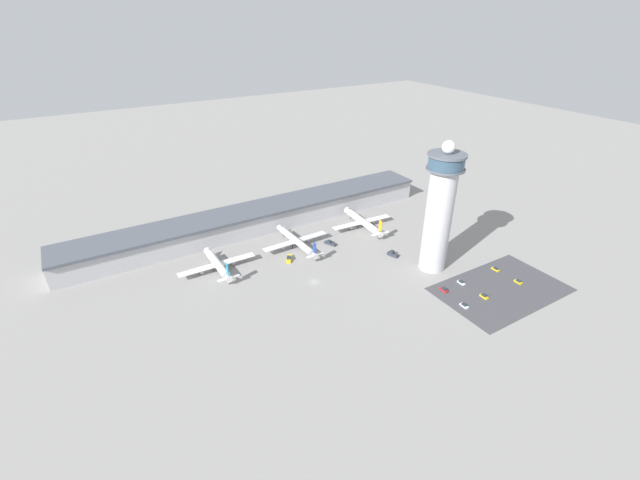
{
  "coord_description": "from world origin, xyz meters",
  "views": [
    {
      "loc": [
        -89.71,
        -155.52,
        121.85
      ],
      "look_at": [
        18.29,
        24.67,
        7.61
      ],
      "focal_mm": 24.0,
      "sensor_mm": 36.0,
      "label": 1
    }
  ],
  "objects_px": {
    "airplane_gate_bravo": "(296,241)",
    "service_truck_fuel": "(393,254)",
    "airplane_gate_charlie": "(363,222)",
    "car_silver_sedan": "(518,282)",
    "car_green_van": "(484,296)",
    "car_red_hatchback": "(464,306)",
    "service_truck_baggage": "(330,243)",
    "car_yellow_taxi": "(444,290)",
    "car_maroon_suv": "(461,283)",
    "control_tower": "(440,209)",
    "service_truck_catering": "(289,259)",
    "car_navy_sedan": "(496,269)",
    "airplane_gate_alpha": "(218,264)"
  },
  "relations": [
    {
      "from": "airplane_gate_bravo",
      "to": "service_truck_fuel",
      "type": "bearing_deg",
      "value": -40.69
    },
    {
      "from": "airplane_gate_charlie",
      "to": "car_silver_sedan",
      "type": "relative_size",
      "value": 9.99
    },
    {
      "from": "car_green_van",
      "to": "car_red_hatchback",
      "type": "distance_m",
      "value": 13.67
    },
    {
      "from": "service_truck_baggage",
      "to": "car_green_van",
      "type": "bearing_deg",
      "value": -66.58
    },
    {
      "from": "airplane_gate_charlie",
      "to": "car_green_van",
      "type": "distance_m",
      "value": 89.99
    },
    {
      "from": "car_yellow_taxi",
      "to": "car_maroon_suv",
      "type": "bearing_deg",
      "value": 0.25
    },
    {
      "from": "control_tower",
      "to": "service_truck_catering",
      "type": "distance_m",
      "value": 83.54
    },
    {
      "from": "airplane_gate_charlie",
      "to": "service_truck_catering",
      "type": "bearing_deg",
      "value": -169.19
    },
    {
      "from": "service_truck_catering",
      "to": "car_maroon_suv",
      "type": "distance_m",
      "value": 90.87
    },
    {
      "from": "service_truck_catering",
      "to": "service_truck_baggage",
      "type": "bearing_deg",
      "value": 6.52
    },
    {
      "from": "control_tower",
      "to": "car_maroon_suv",
      "type": "bearing_deg",
      "value": -84.53
    },
    {
      "from": "airplane_gate_charlie",
      "to": "car_silver_sedan",
      "type": "height_order",
      "value": "airplane_gate_charlie"
    },
    {
      "from": "car_yellow_taxi",
      "to": "car_navy_sedan",
      "type": "bearing_deg",
      "value": -0.64
    },
    {
      "from": "service_truck_catering",
      "to": "car_navy_sedan",
      "type": "bearing_deg",
      "value": -36.24
    },
    {
      "from": "service_truck_baggage",
      "to": "car_red_hatchback",
      "type": "distance_m",
      "value": 84.96
    },
    {
      "from": "service_truck_fuel",
      "to": "car_red_hatchback",
      "type": "distance_m",
      "value": 53.05
    },
    {
      "from": "airplane_gate_charlie",
      "to": "car_yellow_taxi",
      "type": "xyz_separation_m",
      "value": [
        -5.84,
        -75.75,
        -3.71
      ]
    },
    {
      "from": "car_silver_sedan",
      "to": "car_navy_sedan",
      "type": "xyz_separation_m",
      "value": [
        -0.11,
        13.78,
        -0.02
      ]
    },
    {
      "from": "car_maroon_suv",
      "to": "car_silver_sedan",
      "type": "bearing_deg",
      "value": -29.42
    },
    {
      "from": "service_truck_catering",
      "to": "car_yellow_taxi",
      "type": "xyz_separation_m",
      "value": [
        51.62,
        -64.77,
        -0.28
      ]
    },
    {
      "from": "airplane_gate_charlie",
      "to": "car_silver_sedan",
      "type": "xyz_separation_m",
      "value": [
        31.6,
        -89.95,
        -3.76
      ]
    },
    {
      "from": "car_silver_sedan",
      "to": "car_navy_sedan",
      "type": "distance_m",
      "value": 13.78
    },
    {
      "from": "airplane_gate_charlie",
      "to": "car_red_hatchback",
      "type": "distance_m",
      "value": 90.16
    },
    {
      "from": "service_truck_catering",
      "to": "car_red_hatchback",
      "type": "xyz_separation_m",
      "value": [
        50.51,
        -78.84,
        -0.37
      ]
    },
    {
      "from": "service_truck_baggage",
      "to": "car_yellow_taxi",
      "type": "height_order",
      "value": "service_truck_baggage"
    },
    {
      "from": "control_tower",
      "to": "car_red_hatchback",
      "type": "xyz_separation_m",
      "value": [
        -11.43,
        -33.46,
        -33.29
      ]
    },
    {
      "from": "car_navy_sedan",
      "to": "car_red_hatchback",
      "type": "xyz_separation_m",
      "value": [
        -38.44,
        -13.64,
        -0.02
      ]
    },
    {
      "from": "airplane_gate_alpha",
      "to": "service_truck_baggage",
      "type": "distance_m",
      "value": 66.11
    },
    {
      "from": "service_truck_fuel",
      "to": "car_green_van",
      "type": "xyz_separation_m",
      "value": [
        12.56,
        -52.89,
        -0.48
      ]
    },
    {
      "from": "service_truck_fuel",
      "to": "car_silver_sedan",
      "type": "bearing_deg",
      "value": -54.85
    },
    {
      "from": "car_green_van",
      "to": "airplane_gate_alpha",
      "type": "bearing_deg",
      "value": 138.95
    },
    {
      "from": "service_truck_catering",
      "to": "car_silver_sedan",
      "type": "relative_size",
      "value": 1.89
    },
    {
      "from": "car_green_van",
      "to": "car_silver_sedan",
      "type": "xyz_separation_m",
      "value": [
        24.88,
        -0.29,
        -0.05
      ]
    },
    {
      "from": "control_tower",
      "to": "service_truck_baggage",
      "type": "relative_size",
      "value": 9.1
    },
    {
      "from": "airplane_gate_bravo",
      "to": "service_truck_fuel",
      "type": "xyz_separation_m",
      "value": [
        41.69,
        -35.84,
        -3.35
      ]
    },
    {
      "from": "car_silver_sedan",
      "to": "airplane_gate_alpha",
      "type": "bearing_deg",
      "value": 144.96
    },
    {
      "from": "control_tower",
      "to": "airplane_gate_alpha",
      "type": "relative_size",
      "value": 1.66
    },
    {
      "from": "car_green_van",
      "to": "car_silver_sedan",
      "type": "bearing_deg",
      "value": -0.67
    },
    {
      "from": "airplane_gate_charlie",
      "to": "service_truck_catering",
      "type": "height_order",
      "value": "airplane_gate_charlie"
    },
    {
      "from": "control_tower",
      "to": "airplane_gate_bravo",
      "type": "xyz_separation_m",
      "value": [
        -52.01,
        55.43,
        -29.38
      ]
    },
    {
      "from": "car_yellow_taxi",
      "to": "airplane_gate_alpha",
      "type": "bearing_deg",
      "value": 140.06
    },
    {
      "from": "service_truck_catering",
      "to": "car_silver_sedan",
      "type": "distance_m",
      "value": 119.03
    },
    {
      "from": "car_maroon_suv",
      "to": "service_truck_fuel",
      "type": "bearing_deg",
      "value": 107.35
    },
    {
      "from": "airplane_gate_charlie",
      "to": "car_green_van",
      "type": "xyz_separation_m",
      "value": [
        6.72,
        -89.66,
        -3.71
      ]
    },
    {
      "from": "car_maroon_suv",
      "to": "car_silver_sedan",
      "type": "relative_size",
      "value": 1.05
    },
    {
      "from": "control_tower",
      "to": "car_red_hatchback",
      "type": "height_order",
      "value": "control_tower"
    },
    {
      "from": "control_tower",
      "to": "car_green_van",
      "type": "xyz_separation_m",
      "value": [
        2.25,
        -33.3,
        -33.2
      ]
    },
    {
      "from": "airplane_gate_alpha",
      "to": "airplane_gate_bravo",
      "type": "relative_size",
      "value": 1.0
    },
    {
      "from": "car_green_van",
      "to": "car_navy_sedan",
      "type": "height_order",
      "value": "car_green_van"
    },
    {
      "from": "car_navy_sedan",
      "to": "car_yellow_taxi",
      "type": "bearing_deg",
      "value": 179.36
    }
  ]
}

